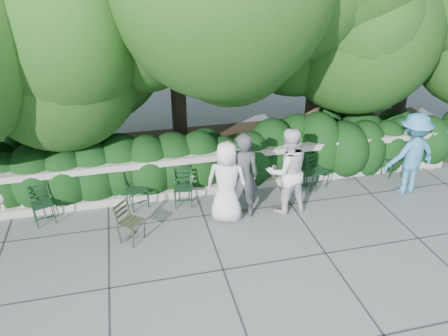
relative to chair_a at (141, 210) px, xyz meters
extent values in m
plane|color=#515458|center=(1.79, -1.35, 0.00)|extent=(90.00, 90.00, 0.00)
cube|color=#9E998E|center=(1.79, 0.45, 0.09)|extent=(12.00, 0.32, 0.18)
cube|color=#9E998E|center=(1.79, 0.45, 0.93)|extent=(12.00, 0.36, 0.14)
cube|color=#9E998E|center=(7.57, 0.45, 0.50)|extent=(0.44, 0.44, 1.00)
cylinder|color=#3F3023|center=(-2.21, 2.05, 1.40)|extent=(0.40, 0.40, 2.80)
ellipsoid|color=black|center=(-2.21, 1.61, 3.68)|extent=(5.28, 5.28, 3.96)
cylinder|color=#3F3023|center=(1.29, 2.65, 1.70)|extent=(0.40, 0.40, 3.40)
cylinder|color=#3F3023|center=(4.79, 1.95, 1.50)|extent=(0.40, 0.40, 3.00)
ellipsoid|color=black|center=(4.79, 1.49, 3.92)|extent=(5.52, 5.52, 4.14)
cylinder|color=#3F3023|center=(7.79, 2.45, 1.30)|extent=(0.40, 0.40, 2.60)
ellipsoid|color=black|center=(7.79, 2.05, 3.40)|extent=(4.80, 4.80, 3.60)
imported|color=silver|center=(1.76, -0.74, 0.88)|extent=(1.01, 0.85, 1.77)
imported|color=#3A3A3F|center=(2.09, -0.71, 0.96)|extent=(0.75, 0.54, 1.91)
imported|color=silver|center=(3.07, -0.72, 0.96)|extent=(0.97, 0.78, 1.92)
imported|color=teal|center=(6.10, -0.62, 0.97)|extent=(1.31, 0.83, 1.94)
camera|label=1|loc=(-0.13, -8.30, 5.24)|focal=35.00mm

